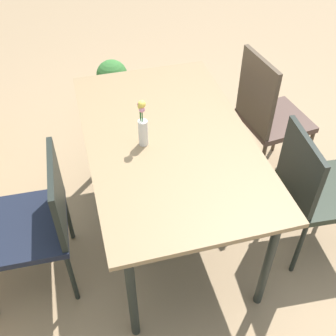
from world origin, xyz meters
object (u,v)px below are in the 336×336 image
(chair_far_side, at_px, (34,219))
(flower_vase, at_px, (143,126))
(dining_table, at_px, (168,145))
(chair_near_right, at_px, (267,113))
(potted_plant, at_px, (113,87))
(chair_near_left, at_px, (316,186))

(chair_far_side, bearing_deg, flower_vase, -77.23)
(dining_table, bearing_deg, chair_near_right, -67.22)
(potted_plant, bearing_deg, flower_vase, 179.00)
(chair_near_left, xyz_separation_m, potted_plant, (1.75, 0.92, -0.24))
(chair_far_side, bearing_deg, chair_near_left, -94.75)
(dining_table, relative_size, flower_vase, 5.45)
(dining_table, relative_size, chair_far_side, 1.79)
(chair_near_left, relative_size, flower_vase, 3.16)
(chair_near_left, bearing_deg, flower_vase, -104.08)
(dining_table, height_order, chair_near_right, chair_near_right)
(chair_near_right, distance_m, potted_plant, 1.45)
(chair_far_side, relative_size, flower_vase, 3.04)
(chair_far_side, xyz_separation_m, flower_vase, (0.12, -0.65, 0.41))
(flower_vase, bearing_deg, chair_far_side, 100.78)
(dining_table, height_order, potted_plant, dining_table)
(chair_near_left, relative_size, potted_plant, 1.71)
(chair_near_left, bearing_deg, potted_plant, -148.11)
(dining_table, distance_m, chair_near_right, 0.87)
(chair_near_left, distance_m, potted_plant, 1.99)
(dining_table, bearing_deg, chair_far_side, 100.58)
(chair_near_left, distance_m, chair_far_side, 1.60)
(chair_far_side, bearing_deg, chair_near_right, -71.15)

